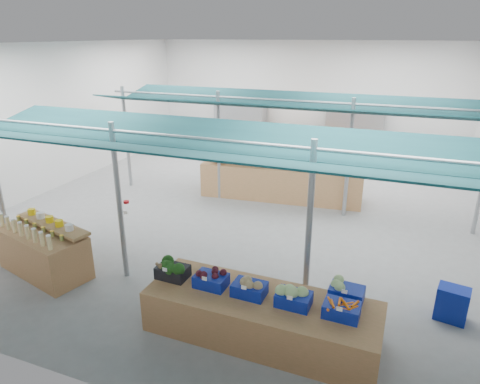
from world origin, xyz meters
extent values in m
plane|color=slate|center=(0.00, 0.00, 0.00)|extent=(13.00, 13.00, 0.00)
plane|color=silver|center=(0.00, 0.00, 4.20)|extent=(13.00, 13.00, 0.00)
plane|color=silver|center=(0.00, 6.50, 2.10)|extent=(12.00, 0.00, 12.00)
plane|color=silver|center=(-6.00, 0.00, 2.10)|extent=(0.00, 13.00, 13.00)
cylinder|color=gray|center=(-4.00, 0.50, 1.50)|extent=(0.10, 0.10, 3.00)
cylinder|color=gray|center=(-1.00, -4.00, 1.50)|extent=(0.10, 0.10, 3.00)
cylinder|color=gray|center=(-1.00, 0.50, 1.50)|extent=(0.10, 0.10, 3.00)
cylinder|color=gray|center=(2.50, -4.00, 1.50)|extent=(0.10, 0.10, 3.00)
cylinder|color=gray|center=(2.50, 0.50, 1.50)|extent=(0.10, 0.10, 3.00)
cylinder|color=gray|center=(0.75, -4.00, 2.85)|extent=(10.00, 0.06, 0.06)
cylinder|color=gray|center=(0.75, 0.50, 2.85)|extent=(10.00, 0.06, 0.06)
cube|color=#0A272E|center=(0.75, -4.65, 2.78)|extent=(9.50, 1.28, 0.30)
cube|color=#0A272E|center=(0.75, -3.35, 2.78)|extent=(9.50, 1.28, 0.30)
cube|color=#0A272E|center=(0.75, -0.15, 2.78)|extent=(9.50, 1.28, 0.30)
cube|color=#0A272E|center=(0.75, 1.15, 2.78)|extent=(9.50, 1.28, 0.30)
cube|color=#B23F33|center=(-2.50, 6.00, 1.00)|extent=(2.00, 0.50, 2.00)
cube|color=#B23F33|center=(2.00, 6.00, 1.00)|extent=(2.00, 0.50, 2.00)
cube|color=olive|center=(-2.54, -4.47, 0.43)|extent=(2.08, 1.31, 0.86)
cube|color=#997247|center=(-2.47, -4.21, 0.93)|extent=(1.96, 0.85, 0.06)
cube|color=olive|center=(1.99, -4.74, 0.34)|extent=(3.56, 1.25, 0.69)
cube|color=olive|center=(0.62, 1.16, 0.48)|extent=(4.56, 1.50, 0.96)
cube|color=olive|center=(-0.90, 5.49, 0.46)|extent=(5.18, 2.21, 0.91)
cube|color=navy|center=(4.76, -3.23, 0.29)|extent=(0.54, 0.42, 0.58)
imported|color=#1B66B5|center=(-0.58, 2.26, 0.89)|extent=(0.69, 0.49, 1.79)
imported|color=#9E1339|center=(1.22, 2.26, 0.89)|extent=(0.93, 0.76, 1.79)
cube|color=black|center=(0.47, -4.72, 0.79)|extent=(0.51, 0.37, 0.20)
cube|color=white|center=(0.46, -4.94, 0.95)|extent=(0.08, 0.01, 0.06)
cube|color=navy|center=(1.16, -4.73, 0.79)|extent=(0.51, 0.37, 0.20)
cube|color=white|center=(1.15, -4.95, 0.95)|extent=(0.08, 0.01, 0.06)
cube|color=navy|center=(1.80, -4.74, 0.79)|extent=(0.51, 0.37, 0.20)
cube|color=white|center=(1.79, -4.96, 0.95)|extent=(0.08, 0.01, 0.06)
cube|color=navy|center=(2.49, -4.75, 0.79)|extent=(0.51, 0.37, 0.20)
cube|color=white|center=(2.48, -4.97, 0.95)|extent=(0.08, 0.01, 0.06)
cube|color=navy|center=(3.17, -4.76, 0.79)|extent=(0.51, 0.37, 0.20)
cube|color=white|center=(3.17, -4.98, 0.95)|extent=(0.08, 0.01, 0.06)
sphere|color=brown|center=(0.32, -4.83, 0.93)|extent=(0.09, 0.09, 0.09)
sphere|color=brown|center=(0.27, -4.85, 0.97)|extent=(0.06, 0.06, 0.06)
cylinder|color=#AE0B12|center=(-1.56, -3.05, 1.10)|extent=(0.12, 0.12, 0.05)
cube|color=white|center=(-1.56, -3.11, 0.88)|extent=(0.10, 0.01, 0.07)
cube|color=#997247|center=(-0.43, 0.95, 1.08)|extent=(2.00, 1.04, 0.26)
cube|color=#997247|center=(1.53, 1.15, 1.08)|extent=(1.61, 0.96, 0.26)
cylinder|color=#8C6019|center=(2.64, 1.26, 1.07)|extent=(0.14, 0.14, 0.22)
cone|color=#26661E|center=(2.64, 1.26, 1.26)|extent=(0.12, 0.12, 0.18)
cube|color=navy|center=(3.18, -4.32, 0.79)|extent=(0.52, 0.38, 0.20)
cube|color=white|center=(3.17, -4.54, 0.95)|extent=(0.08, 0.02, 0.06)
camera|label=1|loc=(3.66, -9.96, 4.41)|focal=32.00mm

